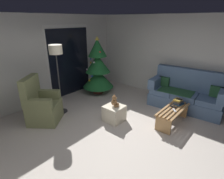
# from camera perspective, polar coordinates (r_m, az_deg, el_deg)

# --- Properties ---
(ground_plane) EXTENTS (7.00, 7.00, 0.00)m
(ground_plane) POSITION_cam_1_polar(r_m,az_deg,el_deg) (3.91, 4.20, -15.84)
(ground_plane) COLOR #BCB2A8
(wall_back) EXTENTS (5.72, 0.12, 2.50)m
(wall_back) POSITION_cam_1_polar(r_m,az_deg,el_deg) (5.60, -21.82, 8.37)
(wall_back) COLOR beige
(wall_back) RESTS_ON ground
(wall_right) EXTENTS (0.12, 6.00, 2.50)m
(wall_right) POSITION_cam_1_polar(r_m,az_deg,el_deg) (5.81, 21.73, 8.79)
(wall_right) COLOR beige
(wall_right) RESTS_ON ground
(patio_door_frame) EXTENTS (1.60, 0.02, 2.20)m
(patio_door_frame) POSITION_cam_1_polar(r_m,az_deg,el_deg) (6.08, -13.13, 8.79)
(patio_door_frame) COLOR silver
(patio_door_frame) RESTS_ON ground
(patio_door_glass) EXTENTS (1.50, 0.02, 2.10)m
(patio_door_glass) POSITION_cam_1_polar(r_m,az_deg,el_deg) (6.08, -12.99, 8.31)
(patio_door_glass) COLOR black
(patio_door_glass) RESTS_ON ground
(couch) EXTENTS (0.92, 1.99, 1.08)m
(couch) POSITION_cam_1_polar(r_m,az_deg,el_deg) (5.44, 22.20, -1.48)
(couch) COLOR slate
(couch) RESTS_ON ground
(coffee_table) EXTENTS (1.10, 0.40, 0.39)m
(coffee_table) POSITION_cam_1_polar(r_m,az_deg,el_deg) (4.58, 18.48, -7.17)
(coffee_table) COLOR #9E7547
(coffee_table) RESTS_ON ground
(remote_silver) EXTENTS (0.14, 0.14, 0.02)m
(remote_silver) POSITION_cam_1_polar(r_m,az_deg,el_deg) (4.43, 18.99, -6.21)
(remote_silver) COLOR #ADADB2
(remote_silver) RESTS_ON coffee_table
(remote_black) EXTENTS (0.05, 0.16, 0.02)m
(remote_black) POSITION_cam_1_polar(r_m,az_deg,el_deg) (4.60, 18.76, -5.16)
(remote_black) COLOR black
(remote_black) RESTS_ON coffee_table
(book_stack) EXTENTS (0.24, 0.22, 0.14)m
(book_stack) POSITION_cam_1_polar(r_m,az_deg,el_deg) (4.77, 20.08, -3.63)
(book_stack) COLOR #285684
(book_stack) RESTS_ON coffee_table
(cell_phone) EXTENTS (0.09, 0.15, 0.01)m
(cell_phone) POSITION_cam_1_polar(r_m,az_deg,el_deg) (4.73, 20.34, -2.86)
(cell_phone) COLOR black
(cell_phone) RESTS_ON book_stack
(christmas_tree) EXTENTS (1.02, 1.02, 1.87)m
(christmas_tree) POSITION_cam_1_polar(r_m,az_deg,el_deg) (6.00, -4.45, 6.49)
(christmas_tree) COLOR #4C1E19
(christmas_tree) RESTS_ON ground
(armchair) EXTENTS (0.96, 0.96, 1.13)m
(armchair) POSITION_cam_1_polar(r_m,az_deg,el_deg) (4.68, -21.13, -4.92)
(armchair) COLOR olive
(armchair) RESTS_ON ground
(floor_lamp) EXTENTS (0.32, 0.32, 1.78)m
(floor_lamp) POSITION_cam_1_polar(r_m,az_deg,el_deg) (4.68, -17.07, 9.88)
(floor_lamp) COLOR #2D2D30
(floor_lamp) RESTS_ON ground
(ottoman) EXTENTS (0.44, 0.44, 0.39)m
(ottoman) POSITION_cam_1_polar(r_m,az_deg,el_deg) (4.49, 0.67, -7.46)
(ottoman) COLOR beige
(ottoman) RESTS_ON ground
(teddy_bear_chestnut) EXTENTS (0.21, 0.22, 0.29)m
(teddy_bear_chestnut) POSITION_cam_1_polar(r_m,az_deg,el_deg) (4.35, 0.83, -3.80)
(teddy_bear_chestnut) COLOR brown
(teddy_bear_chestnut) RESTS_ON ottoman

